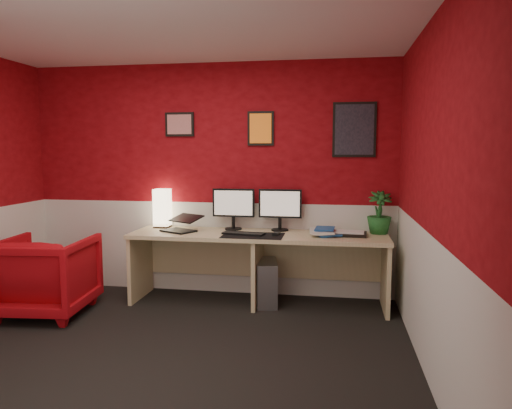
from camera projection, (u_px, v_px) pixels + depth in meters
name	position (u px, v px, depth m)	size (l,w,h in m)	color
ground	(152.00, 357.00, 3.62)	(4.00, 3.50, 0.01)	black
ceiling	(144.00, 17.00, 3.34)	(4.00, 3.50, 0.01)	white
wall_back	(210.00, 180.00, 5.19)	(4.00, 0.01, 2.50)	maroon
wall_right	(434.00, 199.00, 3.15)	(0.01, 3.50, 2.50)	maroon
wainscot_back	(211.00, 247.00, 5.27)	(4.00, 0.01, 1.00)	silver
wainscot_right	(429.00, 308.00, 3.24)	(0.01, 3.50, 1.00)	silver
desk	(258.00, 269.00, 4.86)	(2.60, 0.65, 0.73)	tan
shoji_lamp	(162.00, 209.00, 5.19)	(0.16, 0.16, 0.40)	#FFE5B2
laptop	(178.00, 221.00, 4.92)	(0.33, 0.23, 0.22)	black
monitor_left	(233.00, 202.00, 5.04)	(0.45, 0.06, 0.58)	black
monitor_right	(280.00, 203.00, 4.96)	(0.45, 0.06, 0.58)	black
desk_mat	(253.00, 235.00, 4.70)	(0.60, 0.38, 0.01)	black
keyboard	(243.00, 233.00, 4.74)	(0.42, 0.14, 0.02)	black
mouse	(276.00, 234.00, 4.69)	(0.06, 0.10, 0.03)	black
book_bottom	(316.00, 234.00, 4.71)	(0.23, 0.31, 0.03)	#215599
book_middle	(310.00, 231.00, 4.71)	(0.24, 0.33, 0.02)	silver
book_top	(315.00, 229.00, 4.74)	(0.19, 0.26, 0.02)	#215599
zen_tray	(349.00, 234.00, 4.71)	(0.35, 0.25, 0.03)	black
potted_plant	(379.00, 213.00, 4.79)	(0.24, 0.24, 0.43)	#19591E
pc_tower	(267.00, 282.00, 4.87)	(0.20, 0.45, 0.45)	#99999E
armchair	(46.00, 275.00, 4.56)	(0.81, 0.83, 0.75)	#A60A10
art_left	(180.00, 124.00, 5.16)	(0.32, 0.02, 0.26)	red
art_center	(261.00, 128.00, 5.02)	(0.28, 0.02, 0.36)	orange
art_right	(354.00, 130.00, 4.87)	(0.44, 0.02, 0.56)	black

